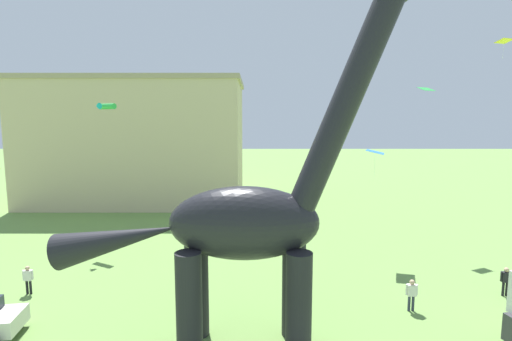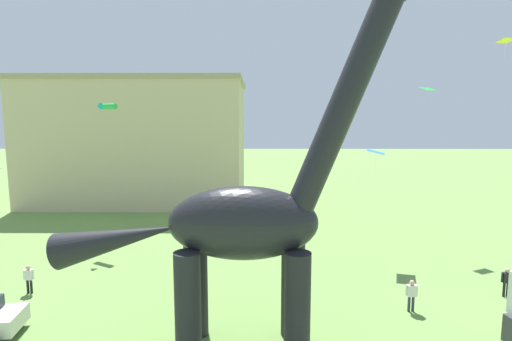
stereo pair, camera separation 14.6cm
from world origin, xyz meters
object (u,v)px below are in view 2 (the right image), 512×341
at_px(dinosaur_sculpture, 241,223).
at_px(kite_far_right, 106,106).
at_px(kite_apex, 376,152).
at_px(person_vendor_side, 507,280).
at_px(person_near_flyer, 29,276).
at_px(person_watching_child, 412,293).
at_px(kite_near_high, 506,41).
at_px(kite_high_left, 427,89).
at_px(person_photographer, 294,262).

xyz_separation_m(dinosaur_sculpture, kite_far_right, (-10.59, 14.05, 5.04)).
bearing_deg(kite_apex, person_vendor_side, -48.54).
bearing_deg(dinosaur_sculpture, person_vendor_side, 7.85).
distance_m(person_near_flyer, kite_far_right, 13.12).
bearing_deg(person_watching_child, dinosaur_sculpture, 149.29).
height_order(dinosaur_sculpture, person_near_flyer, dinosaur_sculpture).
relative_size(person_watching_child, kite_near_high, 1.37).
bearing_deg(person_watching_child, kite_apex, 36.44).
bearing_deg(kite_far_right, kite_near_high, -9.28).
xyz_separation_m(kite_near_high, kite_apex, (-7.41, 0.72, -6.87)).
height_order(person_vendor_side, kite_high_left, kite_high_left).
bearing_deg(person_near_flyer, person_vendor_side, -10.07).
height_order(person_photographer, kite_near_high, kite_near_high).
xyz_separation_m(person_photographer, person_near_flyer, (-14.29, -2.95, 0.27)).
height_order(person_vendor_side, kite_near_high, kite_near_high).
xyz_separation_m(kite_far_right, kite_apex, (18.90, -3.58, -3.09)).
bearing_deg(person_near_flyer, kite_far_right, 74.90).
distance_m(dinosaur_sculpture, person_watching_child, 9.49).
xyz_separation_m(person_photographer, kite_high_left, (10.14, 6.19, 10.77)).
bearing_deg(dinosaur_sculpture, kite_apex, 40.77).
relative_size(person_watching_child, person_near_flyer, 1.02).
relative_size(kite_far_right, kite_apex, 0.84).
height_order(person_photographer, kite_far_right, kite_far_right).
bearing_deg(person_photographer, person_watching_child, -24.69).
bearing_deg(person_near_flyer, kite_near_high, 0.79).
bearing_deg(person_photographer, dinosaur_sculpture, -91.82).
height_order(kite_near_high, kite_far_right, kite_near_high).
bearing_deg(kite_high_left, person_vendor_side, -86.33).
bearing_deg(person_photographer, kite_near_high, 26.80).
height_order(kite_near_high, kite_high_left, kite_near_high).
xyz_separation_m(person_near_flyer, kite_far_right, (0.90, 9.25, 9.26)).
height_order(person_vendor_side, kite_apex, kite_apex).
bearing_deg(kite_far_right, person_photographer, -25.23).
height_order(dinosaur_sculpture, kite_high_left, dinosaur_sculpture).
distance_m(person_watching_child, kite_high_left, 15.96).
bearing_deg(kite_near_high, person_watching_child, -138.72).
bearing_deg(kite_apex, kite_far_right, 169.27).
relative_size(kite_high_left, kite_far_right, 0.86).
distance_m(person_vendor_side, person_near_flyer, 25.03).
relative_size(dinosaur_sculpture, person_photographer, 13.04).
distance_m(dinosaur_sculpture, person_near_flyer, 13.15).
bearing_deg(kite_high_left, person_photographer, -148.60).
xyz_separation_m(dinosaur_sculpture, kite_near_high, (15.72, 9.75, 8.82)).
bearing_deg(kite_high_left, kite_near_high, -56.31).
height_order(kite_high_left, kite_apex, kite_high_left).
height_order(kite_far_right, kite_apex, kite_far_right).
bearing_deg(person_watching_child, kite_near_high, -9.76).
relative_size(dinosaur_sculpture, kite_apex, 7.66).
bearing_deg(kite_apex, person_near_flyer, -164.03).
bearing_deg(kite_near_high, dinosaur_sculpture, -148.19).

